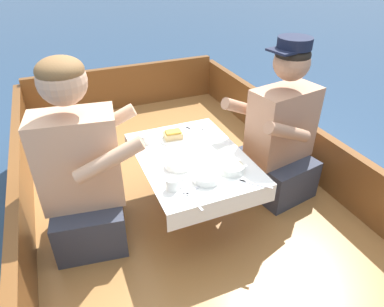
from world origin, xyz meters
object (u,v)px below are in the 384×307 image
object	(u,v)px
person_port	(82,173)
sandwich	(173,135)
coffee_cup_starboard	(146,139)
person_starboard	(280,137)
coffee_cup_port	(173,184)

from	to	relation	value
person_port	sandwich	size ratio (longest dim) A/B	8.93
coffee_cup_starboard	person_starboard	bearing A→B (deg)	-17.44
sandwich	coffee_cup_starboard	distance (m)	0.16
person_port	sandwich	bearing A→B (deg)	26.58
sandwich	coffee_cup_starboard	world-z (taller)	sandwich
person_port	person_starboard	bearing A→B (deg)	6.74
person_starboard	sandwich	xyz separation A→B (m)	(-0.62, 0.22, 0.03)
person_port	coffee_cup_port	distance (m)	0.48
person_port	coffee_cup_starboard	size ratio (longest dim) A/B	10.63
person_starboard	sandwich	bearing A→B (deg)	-29.52
sandwich	coffee_cup_starboard	bearing A→B (deg)	170.80
person_port	coffee_cup_starboard	bearing A→B (deg)	36.23
person_starboard	coffee_cup_port	bearing A→B (deg)	6.67
person_port	coffee_cup_port	world-z (taller)	person_port
person_starboard	coffee_cup_starboard	bearing A→B (deg)	-27.46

